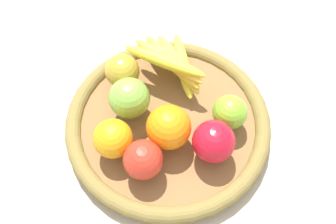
% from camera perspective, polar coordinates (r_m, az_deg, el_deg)
% --- Properties ---
extents(ground_plane, '(2.40, 2.40, 0.00)m').
position_cam_1_polar(ground_plane, '(0.76, 0.00, -2.47)').
color(ground_plane, '#BFB096').
rests_on(ground_plane, ground).
extents(basket, '(0.40, 0.40, 0.04)m').
position_cam_1_polar(basket, '(0.74, 0.00, -1.66)').
color(basket, brown).
rests_on(basket, ground_plane).
extents(apple_2, '(0.10, 0.10, 0.08)m').
position_cam_1_polar(apple_2, '(0.66, 6.97, -4.48)').
color(apple_2, red).
rests_on(apple_2, basket).
extents(apple_1, '(0.09, 0.09, 0.08)m').
position_cam_1_polar(apple_1, '(0.70, -5.91, 2.12)').
color(apple_1, '#79B23D').
rests_on(apple_1, basket).
extents(banana_bunch, '(0.17, 0.17, 0.07)m').
position_cam_1_polar(banana_bunch, '(0.75, 0.72, 7.56)').
color(banana_bunch, yellow).
rests_on(banana_bunch, basket).
extents(apple_4, '(0.09, 0.09, 0.07)m').
position_cam_1_polar(apple_4, '(0.70, 9.41, -0.03)').
color(apple_4, '#7AB62B').
rests_on(apple_4, basket).
extents(orange_0, '(0.12, 0.12, 0.08)m').
position_cam_1_polar(orange_0, '(0.67, 0.10, -2.34)').
color(orange_0, orange).
rests_on(orange_0, basket).
extents(apple_0, '(0.09, 0.09, 0.07)m').
position_cam_1_polar(apple_0, '(0.75, -6.98, 6.21)').
color(apple_0, '#B38E28').
rests_on(apple_0, basket).
extents(orange_1, '(0.10, 0.10, 0.07)m').
position_cam_1_polar(orange_1, '(0.67, -8.39, -4.03)').
color(orange_1, orange).
rests_on(orange_1, basket).
extents(apple_3, '(0.09, 0.09, 0.07)m').
position_cam_1_polar(apple_3, '(0.65, -3.83, -7.26)').
color(apple_3, red).
rests_on(apple_3, basket).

